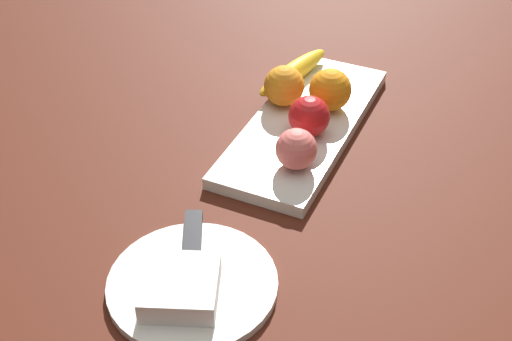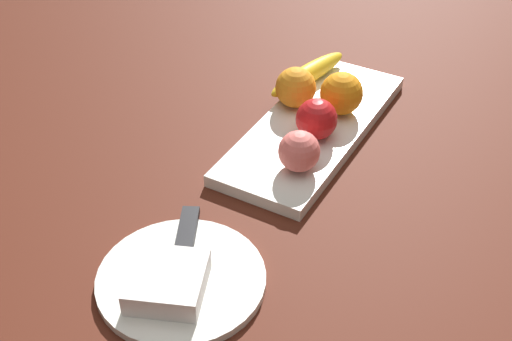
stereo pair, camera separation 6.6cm
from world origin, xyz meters
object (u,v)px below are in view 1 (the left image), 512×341
Objects in this scene: orange_near_apple at (330,90)px; peach at (297,149)px; fruit_tray at (304,125)px; folded_napkin at (181,287)px; dinner_plate at (192,284)px; knife at (192,244)px; apple at (309,116)px; orange_near_banana at (283,87)px; banana at (294,72)px.

orange_near_apple is 1.14× the size of peach.
folded_napkin is at bearing 0.00° from fruit_tray.
dinner_plate is 1.27× the size of knife.
orange_near_apple reaches higher than fruit_tray.
peach is (0.17, 0.01, -0.00)m from orange_near_apple.
orange_near_banana reaches higher than apple.
folded_napkin is at bearing -3.06° from orange_near_apple.
fruit_tray is 6.08× the size of orange_near_banana.
knife is at bearing -151.53° from dinner_plate.
orange_near_banana is 0.17m from peach.
folded_napkin is at bearing -160.06° from banana.
orange_near_apple is 0.44m from dinner_plate.
orange_near_apple is at bearing 176.97° from apple.
dinner_plate is at bearing 0.00° from fruit_tray.
orange_near_apple is at bearing -176.63° from peach.
banana reaches higher than folded_napkin.
orange_near_banana is at bearing -173.00° from dinner_plate.
peach reaches higher than fruit_tray.
peach is (0.15, 0.09, -0.00)m from orange_near_banana.
banana is 3.12× the size of peach.
orange_near_banana reaches higher than fruit_tray.
apple is 0.09m from orange_near_apple.
apple is 0.09m from peach.
banana reaches higher than knife.
orange_near_apple is at bearing 176.94° from folded_napkin.
knife is at bearing -162.53° from banana.
apple is 0.70× the size of folded_napkin.
folded_napkin is at bearing -3.07° from apple.
fruit_tray is 0.07m from orange_near_banana.
folded_napkin reaches higher than fruit_tray.
banana is 2.73× the size of orange_near_apple.
peach is at bearing 3.37° from orange_near_apple.
fruit_tray is 0.33m from knife.
banana is 0.91× the size of dinner_plate.
banana is at bearing -149.77° from apple.
banana is at bearing -172.57° from dinner_plate.
banana is (-0.15, -0.09, -0.02)m from apple.
orange_near_apple is (-0.09, 0.00, 0.00)m from apple.
orange_near_apple reaches higher than folded_napkin.
fruit_tray is 1.93× the size of dinner_plate.
fruit_tray is 2.45× the size of knife.
orange_near_banana reaches higher than banana.
orange_near_banana is 0.44m from folded_napkin.
knife is (-0.05, -0.03, 0.01)m from dinner_plate.
apple is at bearing -3.03° from orange_near_apple.
fruit_tray is at bearing -26.33° from orange_near_apple.
dinner_plate is (0.26, -0.04, -0.05)m from peach.
banana is 0.44m from knife.
orange_near_banana is (0.08, 0.01, 0.02)m from banana.
apple is at bearing 144.17° from knife.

